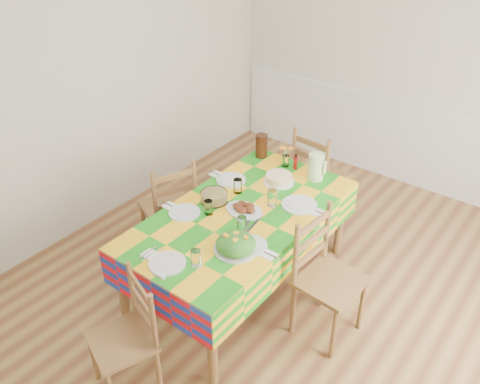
{
  "coord_description": "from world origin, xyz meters",
  "views": [
    {
      "loc": [
        1.49,
        -2.6,
        3.03
      ],
      "look_at": [
        -0.5,
        -0.01,
        0.94
      ],
      "focal_mm": 38.0,
      "sensor_mm": 36.0,
      "label": 1
    }
  ],
  "objects_px": {
    "tea_pitcher": "(261,146)",
    "chair_near": "(127,338)",
    "green_pitcher": "(316,167)",
    "chair_left": "(170,208)",
    "dining_table": "(241,221)",
    "chair_right": "(325,278)",
    "chair_far": "(317,177)",
    "meat_platter": "(244,209)"
  },
  "relations": [
    {
      "from": "chair_left",
      "to": "chair_right",
      "type": "height_order",
      "value": "chair_right"
    },
    {
      "from": "green_pitcher",
      "to": "chair_left",
      "type": "relative_size",
      "value": 0.24
    },
    {
      "from": "tea_pitcher",
      "to": "chair_near",
      "type": "xyz_separation_m",
      "value": [
        0.42,
        -2.08,
        -0.42
      ]
    },
    {
      "from": "chair_right",
      "to": "tea_pitcher",
      "type": "bearing_deg",
      "value": 59.31
    },
    {
      "from": "green_pitcher",
      "to": "chair_far",
      "type": "bearing_deg",
      "value": 115.21
    },
    {
      "from": "tea_pitcher",
      "to": "meat_platter",
      "type": "bearing_deg",
      "value": -62.85
    },
    {
      "from": "green_pitcher",
      "to": "chair_far",
      "type": "xyz_separation_m",
      "value": [
        -0.2,
        0.43,
        -0.38
      ]
    },
    {
      "from": "green_pitcher",
      "to": "chair_far",
      "type": "height_order",
      "value": "chair_far"
    },
    {
      "from": "tea_pitcher",
      "to": "chair_right",
      "type": "relative_size",
      "value": 0.22
    },
    {
      "from": "chair_far",
      "to": "chair_right",
      "type": "xyz_separation_m",
      "value": [
        0.78,
        -1.22,
        0.0
      ]
    },
    {
      "from": "tea_pitcher",
      "to": "chair_left",
      "type": "bearing_deg",
      "value": -113.47
    },
    {
      "from": "tea_pitcher",
      "to": "chair_left",
      "type": "relative_size",
      "value": 0.23
    },
    {
      "from": "chair_near",
      "to": "chair_left",
      "type": "xyz_separation_m",
      "value": [
        -0.79,
        1.22,
        0.03
      ]
    },
    {
      "from": "dining_table",
      "to": "tea_pitcher",
      "type": "distance_m",
      "value": 0.96
    },
    {
      "from": "chair_left",
      "to": "tea_pitcher",
      "type": "bearing_deg",
      "value": 177.73
    },
    {
      "from": "green_pitcher",
      "to": "chair_near",
      "type": "height_order",
      "value": "green_pitcher"
    },
    {
      "from": "dining_table",
      "to": "chair_right",
      "type": "bearing_deg",
      "value": 0.28
    },
    {
      "from": "meat_platter",
      "to": "green_pitcher",
      "type": "xyz_separation_m",
      "value": [
        0.19,
        0.77,
        0.09
      ]
    },
    {
      "from": "meat_platter",
      "to": "chair_left",
      "type": "bearing_deg",
      "value": -176.85
    },
    {
      "from": "dining_table",
      "to": "meat_platter",
      "type": "bearing_deg",
      "value": 67.86
    },
    {
      "from": "green_pitcher",
      "to": "chair_left",
      "type": "bearing_deg",
      "value": -140.43
    },
    {
      "from": "meat_platter",
      "to": "green_pitcher",
      "type": "height_order",
      "value": "green_pitcher"
    },
    {
      "from": "meat_platter",
      "to": "chair_left",
      "type": "relative_size",
      "value": 0.32
    },
    {
      "from": "meat_platter",
      "to": "tea_pitcher",
      "type": "height_order",
      "value": "tea_pitcher"
    },
    {
      "from": "tea_pitcher",
      "to": "chair_left",
      "type": "distance_m",
      "value": 1.01
    },
    {
      "from": "chair_left",
      "to": "chair_right",
      "type": "xyz_separation_m",
      "value": [
        1.56,
        0.02,
        0.02
      ]
    },
    {
      "from": "chair_right",
      "to": "meat_platter",
      "type": "bearing_deg",
      "value": 92.9
    },
    {
      "from": "dining_table",
      "to": "green_pitcher",
      "type": "relative_size",
      "value": 8.28
    },
    {
      "from": "meat_platter",
      "to": "chair_near",
      "type": "height_order",
      "value": "chair_near"
    },
    {
      "from": "tea_pitcher",
      "to": "chair_near",
      "type": "bearing_deg",
      "value": -78.52
    },
    {
      "from": "meat_platter",
      "to": "tea_pitcher",
      "type": "xyz_separation_m",
      "value": [
        -0.42,
        0.82,
        0.09
      ]
    },
    {
      "from": "chair_left",
      "to": "chair_right",
      "type": "relative_size",
      "value": 0.96
    },
    {
      "from": "chair_near",
      "to": "chair_far",
      "type": "xyz_separation_m",
      "value": [
        -0.02,
        2.46,
        0.05
      ]
    },
    {
      "from": "meat_platter",
      "to": "chair_right",
      "type": "relative_size",
      "value": 0.31
    },
    {
      "from": "meat_platter",
      "to": "chair_far",
      "type": "xyz_separation_m",
      "value": [
        -0.02,
        1.2,
        -0.29
      ]
    },
    {
      "from": "green_pitcher",
      "to": "meat_platter",
      "type": "bearing_deg",
      "value": -103.79
    },
    {
      "from": "green_pitcher",
      "to": "chair_left",
      "type": "xyz_separation_m",
      "value": [
        -0.98,
        -0.81,
        -0.4
      ]
    },
    {
      "from": "green_pitcher",
      "to": "tea_pitcher",
      "type": "height_order",
      "value": "green_pitcher"
    },
    {
      "from": "meat_platter",
      "to": "chair_right",
      "type": "bearing_deg",
      "value": -1.75
    },
    {
      "from": "chair_far",
      "to": "green_pitcher",
      "type": "bearing_deg",
      "value": 121.97
    },
    {
      "from": "chair_near",
      "to": "green_pitcher",
      "type": "bearing_deg",
      "value": 104.94
    },
    {
      "from": "chair_near",
      "to": "chair_right",
      "type": "height_order",
      "value": "chair_right"
    }
  ]
}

